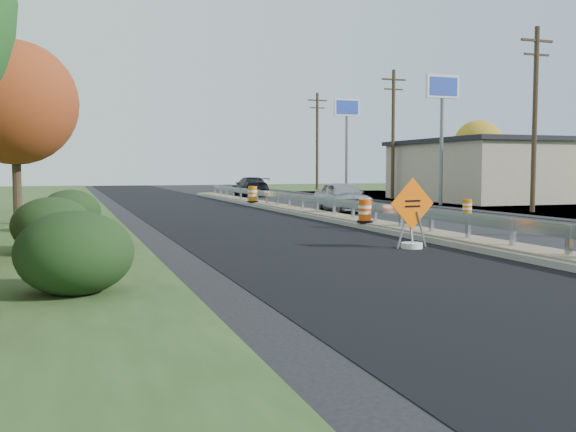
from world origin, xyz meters
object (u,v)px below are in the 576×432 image
object	(u,v)px
car_dark_far	(250,187)
barrel_median_far	(253,195)
car_silver	(343,196)
barrel_shoulder_near	(467,208)
caution_sign	(412,231)
barrel_median_mid	(365,212)

from	to	relation	value
car_dark_far	barrel_median_far	bearing A→B (deg)	77.53
barrel_median_far	car_silver	distance (m)	7.06
barrel_shoulder_near	car_dark_far	bearing A→B (deg)	99.26
caution_sign	barrel_shoulder_near	xyz separation A→B (m)	(8.96, 10.33, -0.13)
barrel_median_far	car_silver	world-z (taller)	car_silver
caution_sign	car_dark_far	world-z (taller)	caution_sign
barrel_median_far	car_silver	xyz separation A→B (m)	(3.08, -6.35, 0.10)
barrel_median_far	caution_sign	bearing A→B (deg)	-93.79
caution_sign	car_silver	distance (m)	15.60
barrel_median_mid	barrel_shoulder_near	xyz separation A→B (m)	(7.55, 4.41, -0.27)
caution_sign	car_dark_far	size ratio (longest dim) A/B	0.37
barrel_median_mid	barrel_shoulder_near	world-z (taller)	barrel_median_mid
caution_sign	car_silver	world-z (taller)	caution_sign
barrel_shoulder_near	car_dark_far	xyz separation A→B (m)	(-3.96, 24.28, 0.40)
barrel_median_mid	car_silver	distance (m)	9.53
barrel_shoulder_near	car_dark_far	size ratio (longest dim) A/B	0.15
barrel_shoulder_near	barrel_median_mid	bearing A→B (deg)	-149.72
barrel_median_far	car_dark_far	bearing A→B (deg)	74.92
barrel_shoulder_near	car_silver	bearing A→B (deg)	134.09
barrel_median_mid	car_dark_far	world-z (taller)	car_dark_far
barrel_median_mid	car_dark_far	distance (m)	28.92
barrel_median_mid	car_dark_far	size ratio (longest dim) A/B	0.16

